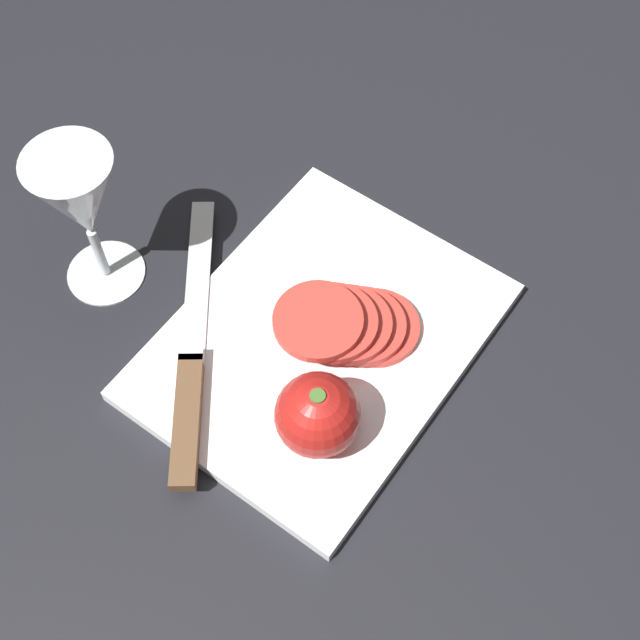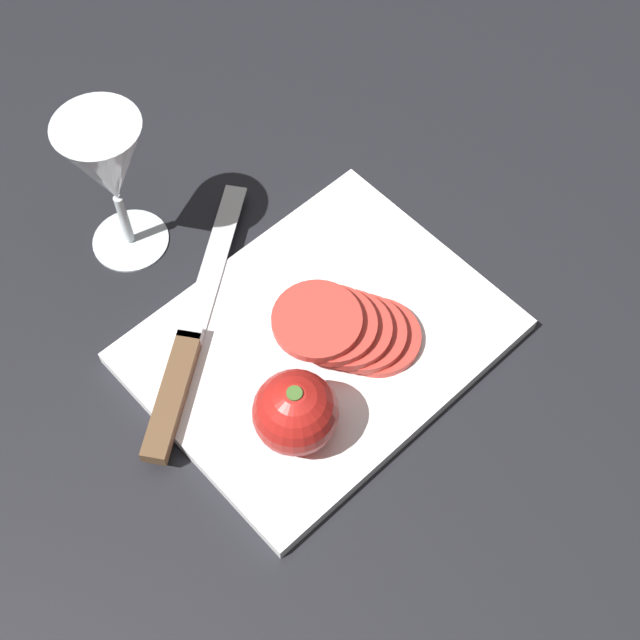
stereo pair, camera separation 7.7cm
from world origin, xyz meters
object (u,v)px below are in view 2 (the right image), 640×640
at_px(knife, 181,367).
at_px(tomato_slice_stack_near, 348,329).
at_px(wine_glass, 108,168).
at_px(whole_tomato, 295,413).

xyz_separation_m(knife, tomato_slice_stack_near, (-0.13, 0.08, 0.01)).
bearing_deg(knife, tomato_slice_stack_near, -67.70).
bearing_deg(knife, wine_glass, 33.56).
height_order(wine_glass, tomato_slice_stack_near, wine_glass).
distance_m(whole_tomato, knife, 0.12).
bearing_deg(tomato_slice_stack_near, wine_glass, -72.78).
relative_size(wine_glass, knife, 0.64).
xyz_separation_m(whole_tomato, tomato_slice_stack_near, (-0.09, -0.03, -0.01)).
bearing_deg(wine_glass, whole_tomato, 85.62).
bearing_deg(whole_tomato, wine_glass, -94.38).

